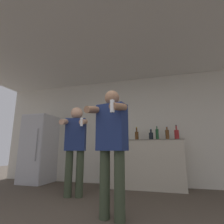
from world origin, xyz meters
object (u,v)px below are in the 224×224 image
refrigerator (39,148)px  person_man_side (75,143)px  bottle_clear_vodka (151,135)px  person_woman_foreground (112,140)px  bottle_green_wine (137,135)px  bottle_dark_rum (157,134)px  bottle_brown_liquor (177,134)px  bottle_tall_gin (167,134)px

refrigerator → person_man_side: refrigerator is taller
bottle_clear_vodka → person_woman_foreground: (-0.38, -1.80, -0.19)m
bottle_clear_vodka → bottle_green_wine: bearing=180.0°
bottle_dark_rum → bottle_brown_liquor: bearing=0.0°
bottle_green_wine → person_man_side: person_man_side is taller
refrigerator → bottle_tall_gin: 3.13m
bottle_tall_gin → bottle_dark_rum: bearing=-180.0°
bottle_clear_vodka → bottle_dark_rum: bearing=-0.0°
bottle_dark_rum → person_man_side: size_ratio=0.20×
person_man_side → bottle_clear_vodka: bearing=38.5°
bottle_tall_gin → bottle_clear_vodka: size_ratio=1.14×
bottle_clear_vodka → bottle_green_wine: 0.31m
refrigerator → bottle_dark_rum: size_ratio=5.32×
bottle_clear_vodka → bottle_brown_liquor: 0.53m
refrigerator → bottle_brown_liquor: bearing=1.1°
bottle_tall_gin → bottle_clear_vodka: 0.34m
bottle_green_wine → bottle_clear_vodka: bearing=0.0°
bottle_brown_liquor → person_woman_foreground: bearing=-116.9°
refrigerator → bottle_green_wine: 2.48m
bottle_dark_rum → bottle_brown_liquor: bottle_dark_rum is taller
bottle_dark_rum → bottle_brown_liquor: 0.40m
bottle_green_wine → bottle_brown_liquor: (0.84, -0.00, 0.00)m
bottle_dark_rum → person_woman_foreground: (-0.51, -1.80, -0.22)m
bottle_tall_gin → person_man_side: bearing=-147.8°
refrigerator → bottle_green_wine: size_ratio=5.64×
person_woman_foreground → person_man_side: size_ratio=0.99×
bottle_dark_rum → bottle_brown_liquor: (0.40, 0.00, -0.01)m
person_man_side → bottle_dark_rum: bearing=35.8°
bottle_tall_gin → bottle_brown_liquor: 0.19m
person_woman_foreground → person_man_side: bearing=139.1°
bottle_clear_vodka → refrigerator: bearing=-178.7°
bottle_clear_vodka → person_woman_foreground: person_woman_foreground is taller
refrigerator → bottle_clear_vodka: bearing=1.3°
refrigerator → person_woman_foreground: bearing=-35.9°
bottle_tall_gin → bottle_green_wine: bearing=-180.0°
bottle_dark_rum → bottle_tall_gin: bearing=0.0°
bottle_green_wine → person_man_side: bearing=-133.6°
bottle_tall_gin → person_man_side: (-1.62, -1.02, -0.20)m
bottle_brown_liquor → bottle_tall_gin: bearing=180.0°
refrigerator → bottle_dark_rum: 2.92m
refrigerator → bottle_brown_liquor: 3.32m
bottle_tall_gin → bottle_clear_vodka: (-0.34, -0.00, -0.02)m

